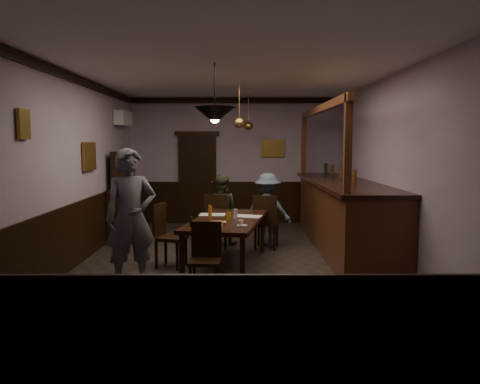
{
  "coord_description": "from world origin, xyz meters",
  "views": [
    {
      "loc": [
        0.1,
        -7.2,
        1.93
      ],
      "look_at": [
        0.11,
        0.19,
        1.15
      ],
      "focal_mm": 35.0,
      "sensor_mm": 36.0,
      "label": 1
    }
  ],
  "objects_px": {
    "person_standing": "(131,218)",
    "pendant_brass_mid": "(239,123)",
    "chair_far_left": "(217,218)",
    "chair_side": "(166,232)",
    "person_seated_left": "(221,210)",
    "chair_far_right": "(266,220)",
    "pendant_iron": "(215,115)",
    "coffee_cup": "(241,222)",
    "chair_near": "(205,254)",
    "soda_can": "(229,216)",
    "pendant_brass_far": "(248,126)",
    "sideboard": "(126,203)",
    "person_seated_right": "(268,210)",
    "dining_table": "(227,223)",
    "bar_counter": "(343,213)"
  },
  "relations": [
    {
      "from": "person_standing",
      "to": "pendant_brass_mid",
      "type": "distance_m",
      "value": 3.28
    },
    {
      "from": "pendant_brass_mid",
      "to": "chair_far_left",
      "type": "bearing_deg",
      "value": -149.49
    },
    {
      "from": "chair_side",
      "to": "person_seated_left",
      "type": "bearing_deg",
      "value": -10.24
    },
    {
      "from": "chair_far_right",
      "to": "person_seated_left",
      "type": "bearing_deg",
      "value": -15.61
    },
    {
      "from": "pendant_iron",
      "to": "coffee_cup",
      "type": "bearing_deg",
      "value": 25.66
    },
    {
      "from": "pendant_brass_mid",
      "to": "chair_near",
      "type": "bearing_deg",
      "value": -98.62
    },
    {
      "from": "soda_can",
      "to": "pendant_brass_far",
      "type": "bearing_deg",
      "value": 83.5
    },
    {
      "from": "chair_side",
      "to": "person_standing",
      "type": "distance_m",
      "value": 1.13
    },
    {
      "from": "pendant_brass_mid",
      "to": "chair_side",
      "type": "bearing_deg",
      "value": -125.62
    },
    {
      "from": "chair_far_right",
      "to": "sideboard",
      "type": "bearing_deg",
      "value": -8.96
    },
    {
      "from": "pendant_brass_far",
      "to": "person_seated_left",
      "type": "bearing_deg",
      "value": -110.52
    },
    {
      "from": "person_seated_left",
      "to": "person_seated_right",
      "type": "bearing_deg",
      "value": 178.54
    },
    {
      "from": "person_seated_left",
      "to": "coffee_cup",
      "type": "bearing_deg",
      "value": 108.34
    },
    {
      "from": "chair_far_right",
      "to": "person_standing",
      "type": "relative_size",
      "value": 0.53
    },
    {
      "from": "person_seated_left",
      "to": "pendant_brass_mid",
      "type": "relative_size",
      "value": 1.64
    },
    {
      "from": "chair_near",
      "to": "coffee_cup",
      "type": "distance_m",
      "value": 0.87
    },
    {
      "from": "person_standing",
      "to": "sideboard",
      "type": "relative_size",
      "value": 1.06
    },
    {
      "from": "person_standing",
      "to": "pendant_brass_far",
      "type": "relative_size",
      "value": 2.3
    },
    {
      "from": "pendant_iron",
      "to": "pendant_brass_far",
      "type": "bearing_deg",
      "value": 82.17
    },
    {
      "from": "dining_table",
      "to": "person_seated_left",
      "type": "xyz_separation_m",
      "value": [
        -0.16,
        1.61,
        -0.02
      ]
    },
    {
      "from": "pendant_iron",
      "to": "sideboard",
      "type": "bearing_deg",
      "value": 123.14
    },
    {
      "from": "soda_can",
      "to": "pendant_brass_far",
      "type": "distance_m",
      "value": 3.54
    },
    {
      "from": "chair_near",
      "to": "chair_far_right",
      "type": "bearing_deg",
      "value": 73.1
    },
    {
      "from": "coffee_cup",
      "to": "bar_counter",
      "type": "xyz_separation_m",
      "value": [
        1.87,
        1.84,
        -0.15
      ]
    },
    {
      "from": "person_seated_left",
      "to": "coffee_cup",
      "type": "distance_m",
      "value": 2.26
    },
    {
      "from": "chair_side",
      "to": "pendant_brass_far",
      "type": "distance_m",
      "value": 3.81
    },
    {
      "from": "dining_table",
      "to": "bar_counter",
      "type": "distance_m",
      "value": 2.41
    },
    {
      "from": "pendant_brass_far",
      "to": "bar_counter",
      "type": "bearing_deg",
      "value": -47.79
    },
    {
      "from": "chair_far_right",
      "to": "person_standing",
      "type": "xyz_separation_m",
      "value": [
        -1.93,
        -2.21,
        0.39
      ]
    },
    {
      "from": "coffee_cup",
      "to": "bar_counter",
      "type": "height_order",
      "value": "bar_counter"
    },
    {
      "from": "chair_far_left",
      "to": "person_seated_right",
      "type": "bearing_deg",
      "value": -161.23
    },
    {
      "from": "chair_side",
      "to": "bar_counter",
      "type": "bearing_deg",
      "value": -52.24
    },
    {
      "from": "bar_counter",
      "to": "pendant_iron",
      "type": "bearing_deg",
      "value": -137.99
    },
    {
      "from": "chair_side",
      "to": "sideboard",
      "type": "relative_size",
      "value": 0.56
    },
    {
      "from": "chair_far_left",
      "to": "pendant_brass_far",
      "type": "relative_size",
      "value": 1.24
    },
    {
      "from": "chair_near",
      "to": "person_standing",
      "type": "bearing_deg",
      "value": 168.95
    },
    {
      "from": "person_seated_left",
      "to": "bar_counter",
      "type": "relative_size",
      "value": 0.29
    },
    {
      "from": "chair_far_left",
      "to": "coffee_cup",
      "type": "bearing_deg",
      "value": 113.99
    },
    {
      "from": "pendant_brass_far",
      "to": "pendant_brass_mid",
      "type": "bearing_deg",
      "value": -97.52
    },
    {
      "from": "person_seated_left",
      "to": "soda_can",
      "type": "xyz_separation_m",
      "value": [
        0.19,
        -1.71,
        0.15
      ]
    },
    {
      "from": "chair_side",
      "to": "pendant_iron",
      "type": "distance_m",
      "value": 2.08
    },
    {
      "from": "chair_near",
      "to": "pendant_brass_mid",
      "type": "height_order",
      "value": "pendant_brass_mid"
    },
    {
      "from": "person_seated_right",
      "to": "person_seated_left",
      "type": "bearing_deg",
      "value": 10.97
    },
    {
      "from": "chair_far_right",
      "to": "pendant_brass_mid",
      "type": "distance_m",
      "value": 1.86
    },
    {
      "from": "soda_can",
      "to": "chair_near",
      "type": "bearing_deg",
      "value": -102.78
    },
    {
      "from": "chair_near",
      "to": "coffee_cup",
      "type": "bearing_deg",
      "value": 59.87
    },
    {
      "from": "chair_far_left",
      "to": "person_seated_right",
      "type": "relative_size",
      "value": 0.73
    },
    {
      "from": "coffee_cup",
      "to": "chair_near",
      "type": "bearing_deg",
      "value": -113.22
    },
    {
      "from": "dining_table",
      "to": "soda_can",
      "type": "bearing_deg",
      "value": -76.53
    },
    {
      "from": "person_seated_right",
      "to": "pendant_brass_far",
      "type": "bearing_deg",
      "value": -57.21
    }
  ]
}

